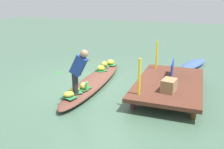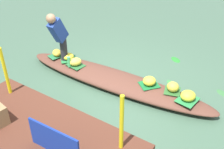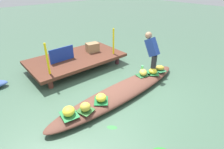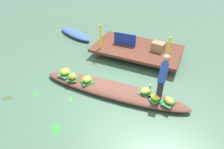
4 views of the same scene
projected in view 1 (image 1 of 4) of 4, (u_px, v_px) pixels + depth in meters
name	position (u px, v px, depth m)	size (l,w,h in m)	color
canal_water	(94.00, 85.00, 7.66)	(40.00, 40.00, 0.00)	#3F5F49
dock_platform	(169.00, 83.00, 6.84)	(3.20, 1.80, 0.38)	#542C1F
vendor_boat	(94.00, 81.00, 7.62)	(4.44, 0.78, 0.23)	brown
moored_boat	(193.00, 64.00, 9.51)	(1.98, 0.56, 0.22)	#395594
leaf_mat_0	(69.00, 97.00, 6.14)	(0.39, 0.27, 0.01)	#277144
banana_bunch_0	(69.00, 94.00, 6.12)	(0.28, 0.21, 0.15)	gold
leaf_mat_1	(75.00, 92.00, 6.46)	(0.35, 0.34, 0.01)	#26773E
banana_bunch_1	(75.00, 89.00, 6.43)	(0.25, 0.26, 0.15)	yellow
leaf_mat_2	(104.00, 67.00, 8.76)	(0.32, 0.30, 0.01)	#2D602B
banana_bunch_2	(104.00, 64.00, 8.73)	(0.23, 0.23, 0.19)	gold
leaf_mat_3	(101.00, 70.00, 8.32)	(0.37, 0.32, 0.01)	#186730
banana_bunch_3	(101.00, 68.00, 8.29)	(0.26, 0.25, 0.18)	yellow
leaf_mat_4	(84.00, 88.00, 6.70)	(0.39, 0.28, 0.01)	#255E2F
banana_bunch_4	(84.00, 85.00, 6.67)	(0.28, 0.22, 0.18)	#F8DA4B
leaf_mat_5	(111.00, 64.00, 9.03)	(0.40, 0.34, 0.01)	#297E41
banana_bunch_5	(111.00, 62.00, 9.00)	(0.29, 0.26, 0.19)	yellow
vendor_person	(79.00, 69.00, 6.14)	(0.21, 0.52, 1.20)	#28282D
water_bottle	(87.00, 86.00, 6.55)	(0.07, 0.07, 0.24)	#4ABC6E
market_banner	(172.00, 69.00, 7.20)	(0.85, 0.03, 0.46)	navy
railing_post_west	(157.00, 55.00, 7.95)	(0.06, 0.06, 0.92)	yellow
railing_post_east	(139.00, 77.00, 5.81)	(0.06, 0.06, 0.92)	yellow
produce_crate	(169.00, 85.00, 6.08)	(0.44, 0.32, 0.32)	#92724C
drifting_plant_0	(89.00, 60.00, 10.50)	(0.30, 0.20, 0.01)	#364C28
drifting_plant_1	(87.00, 73.00, 8.78)	(0.23, 0.12, 0.01)	#357D3D
drifting_plant_2	(93.00, 65.00, 9.80)	(0.28, 0.16, 0.01)	#376E3A
drifting_plant_3	(58.00, 72.00, 8.86)	(0.31, 0.19, 0.01)	#267E2B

